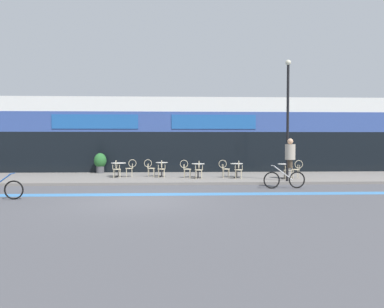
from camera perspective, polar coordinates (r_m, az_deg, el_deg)
ground_plane at (r=12.50m, az=-8.15°, el=-7.23°), size 120.00×120.00×0.00m
sidewalk_slab at (r=19.66m, az=-6.08°, el=-3.63°), size 40.00×5.50×0.12m
storefront_facade at (r=24.26m, az=-5.41°, el=2.75°), size 40.00×4.06×4.60m
bike_lane_stripe at (r=14.12m, az=-7.49°, el=-6.13°), size 36.00×0.70×0.01m
bistro_table_0 at (r=19.84m, az=-11.14°, el=-1.91°), size 0.77×0.77×0.73m
bistro_table_1 at (r=19.65m, az=-4.63°, el=-1.91°), size 0.63×0.63×0.75m
bistro_table_2 at (r=19.03m, az=0.93°, el=-2.09°), size 0.67×0.67×0.72m
bistro_table_3 at (r=19.23m, az=6.82°, el=-2.06°), size 0.64×0.64×0.72m
bistro_table_4 at (r=19.29m, az=13.92°, el=-2.08°), size 0.67×0.67×0.72m
cafe_chair_0_near at (r=19.22m, az=-11.43°, el=-2.06°), size 0.43×0.59×0.90m
cafe_chair_0_side at (r=19.76m, az=-9.34°, el=-1.94°), size 0.59×0.43×0.90m
cafe_chair_1_near at (r=19.03m, az=-4.67°, el=-2.07°), size 0.45×0.60×0.90m
cafe_chair_1_side at (r=19.69m, az=-6.45°, el=-1.94°), size 0.59×0.43×0.90m
cafe_chair_2_near at (r=18.40m, az=1.05°, el=-2.21°), size 0.40×0.58×0.90m
cafe_chair_2_side at (r=19.01m, az=-0.95°, el=-2.07°), size 0.60×0.45×0.90m
cafe_chair_3_near at (r=18.61m, az=7.11°, el=-2.17°), size 0.44×0.59×0.90m
cafe_chair_3_side at (r=19.13m, az=4.97°, el=-2.05°), size 0.58×0.41×0.90m
cafe_chair_4_near at (r=18.69m, az=14.46°, el=-2.21°), size 0.41×0.58×0.90m
cafe_chair_4_side at (r=19.47m, az=15.69°, el=-2.05°), size 0.59×0.43×0.90m
planter_pot at (r=22.31m, az=-13.81°, el=-1.18°), size 0.71×0.71×1.16m
lamp_post at (r=17.93m, az=14.39°, el=6.22°), size 0.26×0.26×5.60m
cyclist_1 at (r=16.19m, az=14.49°, el=-0.93°), size 1.81×0.52×2.10m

